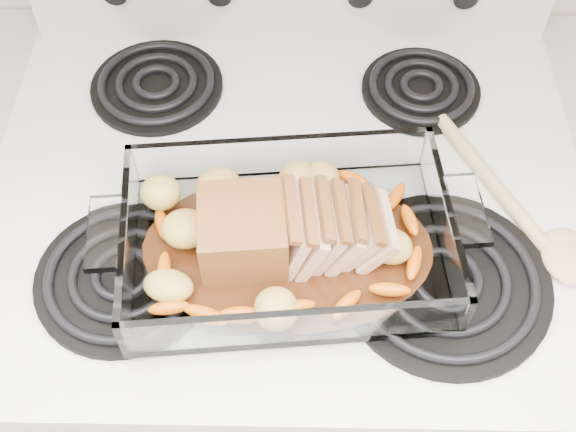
{
  "coord_description": "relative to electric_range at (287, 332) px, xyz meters",
  "views": [
    {
      "loc": [
        0.01,
        1.06,
        1.67
      ],
      "look_at": [
        0.0,
        1.55,
        0.99
      ],
      "focal_mm": 45.0,
      "sensor_mm": 36.0,
      "label": 1
    }
  ],
  "objects": [
    {
      "name": "electric_range",
      "position": [
        0.0,
        0.0,
        0.0
      ],
      "size": [
        0.78,
        0.7,
        1.12
      ],
      "color": "silver",
      "rests_on": "ground"
    },
    {
      "name": "baking_dish",
      "position": [
        0.0,
        -0.13,
        0.48
      ],
      "size": [
        0.38,
        0.25,
        0.07
      ],
      "rotation": [
        0.0,
        0.0,
        0.1
      ],
      "color": "white",
      "rests_on": "electric_range"
    },
    {
      "name": "pork_roast",
      "position": [
        -0.01,
        -0.13,
        0.51
      ],
      "size": [
        0.22,
        0.1,
        0.08
      ],
      "rotation": [
        0.0,
        0.0,
        -0.11
      ],
      "color": "brown",
      "rests_on": "baking_dish"
    },
    {
      "name": "roast_vegetables",
      "position": [
        0.0,
        -0.09,
        0.49
      ],
      "size": [
        0.32,
        0.17,
        0.04
      ],
      "rotation": [
        0.0,
        0.0,
        -0.16
      ],
      "color": "#D54C00",
      "rests_on": "baking_dish"
    },
    {
      "name": "wooden_spoon",
      "position": [
        0.31,
        -0.08,
        0.46
      ],
      "size": [
        0.17,
        0.27,
        0.02
      ],
      "rotation": [
        0.0,
        0.0,
        0.46
      ],
      "color": "tan",
      "rests_on": "electric_range"
    }
  ]
}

